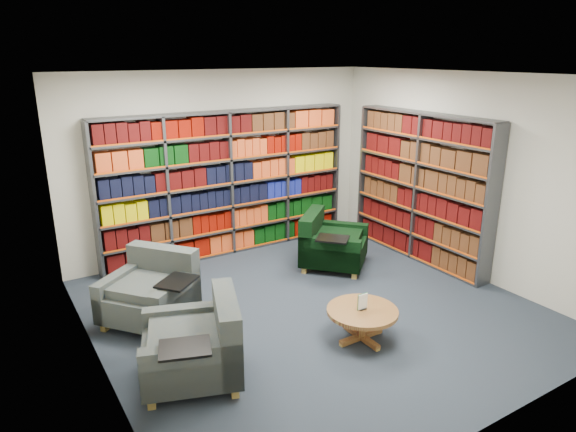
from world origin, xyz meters
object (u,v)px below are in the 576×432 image
chair_green_right (328,245)px  chair_teal_front (200,347)px  coffee_table (362,316)px  chair_teal_left (153,293)px

chair_green_right → chair_teal_front: size_ratio=1.03×
coffee_table → chair_teal_left: bearing=136.6°
coffee_table → chair_green_right: bearing=64.0°
chair_teal_front → coffee_table: size_ratio=1.55×
chair_teal_left → coffee_table: bearing=-43.4°
chair_green_right → coffee_table: size_ratio=1.60×
chair_teal_left → coffee_table: 2.45m
chair_green_right → coffee_table: bearing=-116.0°
chair_teal_left → coffee_table: (1.78, -1.69, -0.04)m
chair_teal_left → chair_teal_front: 1.40m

